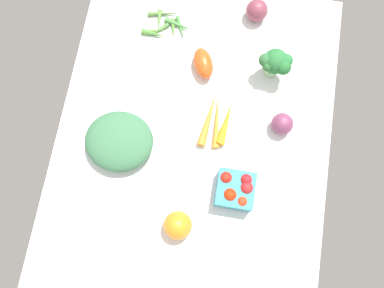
{
  "coord_description": "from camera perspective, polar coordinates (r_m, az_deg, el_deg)",
  "views": [
    {
      "loc": [
        25.02,
        4.16,
        109.48
      ],
      "look_at": [
        0.0,
        0.0,
        4.0
      ],
      "focal_mm": 37.08,
      "sensor_mm": 36.0,
      "label": 1
    }
  ],
  "objects": [
    {
      "name": "broccoli_head",
      "position": [
        1.14,
        11.97,
        11.3
      ],
      "size": [
        7.33,
        9.32,
        10.41
      ],
      "color": "#95BD8B",
      "rests_on": "tablecloth"
    },
    {
      "name": "red_onion_center",
      "position": [
        1.25,
        9.3,
        18.42
      ],
      "size": [
        6.49,
        6.49,
        6.49
      ],
      "primitive_type": "sphere",
      "color": "brown",
      "rests_on": "tablecloth"
    },
    {
      "name": "tablecloth",
      "position": [
        1.11,
        0.0,
        -0.36
      ],
      "size": [
        104.0,
        76.0,
        2.0
      ],
      "primitive_type": "cube",
      "color": "white",
      "rests_on": "ground"
    },
    {
      "name": "berry_basket",
      "position": [
        1.05,
        6.28,
        -6.54
      ],
      "size": [
        9.81,
        9.81,
        7.37
      ],
      "color": "teal",
      "rests_on": "tablecloth"
    },
    {
      "name": "carrot_bunch",
      "position": [
        1.11,
        3.57,
        3.38
      ],
      "size": [
        16.38,
        9.32,
        2.7
      ],
      "color": "orange",
      "rests_on": "tablecloth"
    },
    {
      "name": "heirloom_tomato_orange",
      "position": [
        1.04,
        -1.89,
        -11.64
      ],
      "size": [
        7.48,
        7.48,
        7.48
      ],
      "primitive_type": "sphere",
      "color": "orange",
      "rests_on": "tablecloth"
    },
    {
      "name": "red_onion_near_basket",
      "position": [
        1.12,
        12.84,
        2.84
      ],
      "size": [
        6.08,
        6.08,
        6.08
      ],
      "primitive_type": "sphere",
      "color": "#763756",
      "rests_on": "tablecloth"
    },
    {
      "name": "leafy_greens_clump",
      "position": [
        1.09,
        -10.45,
        0.41
      ],
      "size": [
        17.41,
        19.08,
        6.88
      ],
      "primitive_type": "ellipsoid",
      "rotation": [
        0.0,
        0.0,
        0.03
      ],
      "color": "#396E49",
      "rests_on": "tablecloth"
    },
    {
      "name": "okra_pile",
      "position": [
        1.24,
        -3.71,
        16.57
      ],
      "size": [
        10.32,
        15.46,
        1.92
      ],
      "color": "#44843B",
      "rests_on": "tablecloth"
    },
    {
      "name": "roma_tomato",
      "position": [
        1.16,
        1.63,
        11.52
      ],
      "size": [
        10.82,
        8.64,
        5.34
      ],
      "primitive_type": "ellipsoid",
      "rotation": [
        0.0,
        0.0,
        3.54
      ],
      "color": "#D24E1A",
      "rests_on": "tablecloth"
    }
  ]
}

